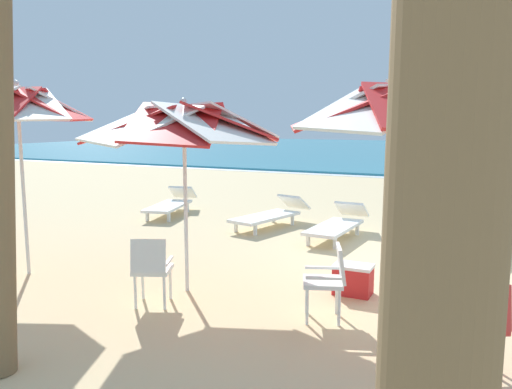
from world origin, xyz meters
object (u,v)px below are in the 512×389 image
(plastic_chair_1, at_px, (329,277))
(beach_umbrella_0, at_px, (408,110))
(plastic_chair_0, at_px, (478,321))
(plastic_chair_2, at_px, (151,267))
(beachgoer_seated, at_px, (396,175))
(beach_umbrella_2, at_px, (18,107))
(sun_lounger_0, at_px, (483,240))
(sun_lounger_2, at_px, (271,214))
(cooler_box, at_px, (353,279))
(sun_lounger_1, at_px, (338,224))
(sun_lounger_3, at_px, (171,203))
(beach_umbrella_1, at_px, (184,124))

(plastic_chair_1, bearing_deg, beach_umbrella_0, -7.87)
(plastic_chair_0, bearing_deg, plastic_chair_2, 177.99)
(plastic_chair_0, bearing_deg, beach_umbrella_0, 144.91)
(beach_umbrella_0, distance_m, beachgoer_seated, 14.01)
(beach_umbrella_2, xyz_separation_m, sun_lounger_0, (6.05, 4.00, -2.17))
(beach_umbrella_2, bearing_deg, sun_lounger_0, 33.48)
(plastic_chair_1, relative_size, sun_lounger_2, 0.39)
(plastic_chair_0, distance_m, cooler_box, 2.24)
(sun_lounger_1, xyz_separation_m, beachgoer_seated, (-0.61, 9.53, 0.01))
(plastic_chair_2, bearing_deg, sun_lounger_2, 96.57)
(sun_lounger_0, xyz_separation_m, sun_lounger_1, (-2.57, 0.24, 0.00))
(sun_lounger_2, distance_m, sun_lounger_3, 2.75)
(beach_umbrella_0, bearing_deg, plastic_chair_2, -171.93)
(beach_umbrella_2, relative_size, sun_lounger_0, 1.26)
(beach_umbrella_0, bearing_deg, plastic_chair_0, -35.09)
(beach_umbrella_0, bearing_deg, sun_lounger_0, 79.71)
(beach_umbrella_1, xyz_separation_m, sun_lounger_0, (3.51, 3.61, -1.93))
(sun_lounger_0, xyz_separation_m, sun_lounger_2, (-4.15, 0.62, 0.00))
(sun_lounger_2, bearing_deg, beach_umbrella_1, -81.40)
(beach_umbrella_1, bearing_deg, beach_umbrella_0, -5.11)
(plastic_chair_0, bearing_deg, cooler_box, 133.78)
(plastic_chair_1, height_order, sun_lounger_2, plastic_chair_1)
(beach_umbrella_2, height_order, sun_lounger_3, beach_umbrella_2)
(sun_lounger_1, bearing_deg, beach_umbrella_0, -65.46)
(cooler_box, bearing_deg, sun_lounger_2, 128.13)
(plastic_chair_2, height_order, beachgoer_seated, beachgoer_seated)
(beach_umbrella_2, height_order, cooler_box, beach_umbrella_2)
(beach_umbrella_1, xyz_separation_m, beach_umbrella_2, (-2.53, -0.39, 0.24))
(sun_lounger_1, bearing_deg, beach_umbrella_2, -129.38)
(plastic_chair_0, bearing_deg, sun_lounger_0, 90.84)
(beachgoer_seated, bearing_deg, sun_lounger_1, -86.34)
(beach_umbrella_2, relative_size, sun_lounger_1, 1.29)
(beach_umbrella_0, relative_size, beach_umbrella_2, 0.96)
(sun_lounger_3, bearing_deg, beach_umbrella_0, -37.35)
(plastic_chair_1, bearing_deg, cooler_box, 87.83)
(sun_lounger_1, bearing_deg, sun_lounger_0, -5.23)
(beach_umbrella_2, relative_size, beachgoer_seated, 3.04)
(plastic_chair_2, distance_m, cooler_box, 2.60)
(beach_umbrella_1, relative_size, cooler_box, 5.29)
(beach_umbrella_1, relative_size, sun_lounger_2, 1.19)
(plastic_chair_2, height_order, sun_lounger_1, plastic_chair_2)
(plastic_chair_1, height_order, beach_umbrella_1, beach_umbrella_1)
(plastic_chair_2, height_order, sun_lounger_3, plastic_chair_2)
(beachgoer_seated, bearing_deg, sun_lounger_3, -112.64)
(beach_umbrella_1, distance_m, plastic_chair_2, 1.84)
(beach_umbrella_0, bearing_deg, beachgoer_seated, 100.31)
(beach_umbrella_2, bearing_deg, plastic_chair_1, 3.14)
(sun_lounger_3, bearing_deg, cooler_box, -34.03)
(sun_lounger_1, bearing_deg, beach_umbrella_1, -103.77)
(beach_umbrella_0, xyz_separation_m, sun_lounger_3, (-6.19, 4.73, -2.08))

